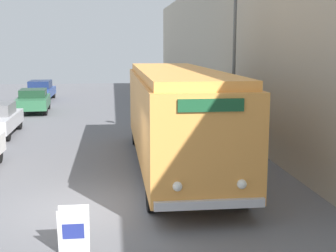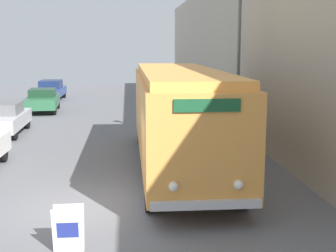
% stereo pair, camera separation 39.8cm
% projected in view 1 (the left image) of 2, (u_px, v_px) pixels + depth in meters
% --- Properties ---
extents(ground_plane, '(80.00, 80.00, 0.00)m').
position_uv_depth(ground_plane, '(84.00, 209.00, 11.84)').
color(ground_plane, slate).
extents(building_wall_right, '(0.30, 60.00, 7.93)m').
position_uv_depth(building_wall_right, '(236.00, 48.00, 21.72)').
color(building_wall_right, '#B2A893').
rests_on(building_wall_right, ground_plane).
extents(vintage_bus, '(2.62, 11.01, 3.31)m').
position_uv_depth(vintage_bus, '(176.00, 113.00, 15.46)').
color(vintage_bus, black).
rests_on(vintage_bus, ground_plane).
extents(sign_board, '(0.61, 0.36, 0.95)m').
position_uv_depth(sign_board, '(74.00, 231.00, 9.23)').
color(sign_board, gray).
rests_on(sign_board, ground_plane).
extents(streetlamp, '(0.36, 0.36, 6.98)m').
position_uv_depth(streetlamp, '(235.00, 35.00, 17.22)').
color(streetlamp, '#595E60').
rests_on(streetlamp, ground_plane).
extents(parked_car_far, '(2.10, 4.35, 1.43)m').
position_uv_depth(parked_car_far, '(33.00, 100.00, 28.74)').
color(parked_car_far, black).
rests_on(parked_car_far, ground_plane).
extents(parked_car_distant, '(1.80, 4.65, 1.49)m').
position_uv_depth(parked_car_distant, '(40.00, 90.00, 34.95)').
color(parked_car_distant, black).
rests_on(parked_car_distant, ground_plane).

